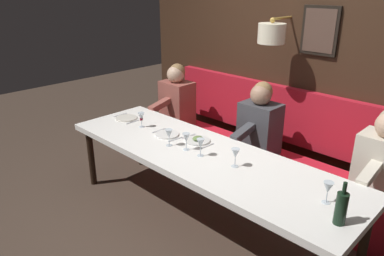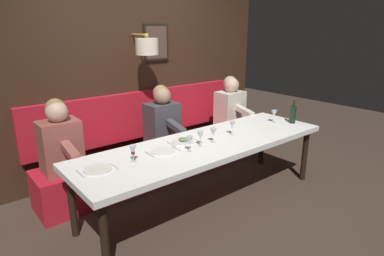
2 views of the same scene
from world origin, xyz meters
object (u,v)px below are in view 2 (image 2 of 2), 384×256
(diner_near, at_px, (162,118))
(wine_glass_4, at_px, (189,141))
(dining_table, at_px, (207,147))
(wine_glass_0, at_px, (213,132))
(diner_nearest, at_px, (230,104))
(wine_glass_2, at_px, (274,114))
(wine_glass_1, at_px, (133,150))
(wine_glass_5, at_px, (232,125))
(diner_middle, at_px, (60,139))
(wine_glass_3, at_px, (200,136))
(wine_bottle, at_px, (293,114))

(diner_near, distance_m, wine_glass_4, 1.04)
(dining_table, height_order, wine_glass_0, wine_glass_0)
(diner_nearest, relative_size, wine_glass_2, 4.82)
(dining_table, relative_size, wine_glass_1, 18.11)
(wine_glass_5, bearing_deg, diner_nearest, -44.92)
(dining_table, distance_m, diner_nearest, 1.54)
(diner_middle, relative_size, wine_glass_3, 4.82)
(wine_glass_4, height_order, wine_bottle, wine_bottle)
(dining_table, height_order, wine_glass_4, wine_glass_4)
(wine_bottle, bearing_deg, wine_glass_4, 88.29)
(dining_table, xyz_separation_m, wine_glass_2, (0.02, -1.18, 0.18))
(diner_middle, xyz_separation_m, wine_glass_5, (-0.88, -1.65, 0.04))
(wine_bottle, bearing_deg, diner_middle, 68.43)
(wine_glass_0, xyz_separation_m, wine_glass_5, (0.06, -0.35, 0.00))
(wine_glass_0, xyz_separation_m, wine_glass_3, (0.00, 0.18, 0.00))
(diner_near, bearing_deg, wine_glass_3, 170.11)
(wine_glass_5, relative_size, wine_bottle, 0.55)
(wine_glass_5, bearing_deg, diner_near, 22.56)
(wine_glass_0, xyz_separation_m, wine_glass_1, (0.07, 0.93, -0.00))
(wine_glass_1, xyz_separation_m, wine_glass_4, (-0.12, -0.57, 0.00))
(wine_bottle, bearing_deg, wine_glass_0, 85.77)
(wine_glass_0, xyz_separation_m, wine_bottle, (-0.10, -1.31, -0.00))
(wine_glass_2, xyz_separation_m, wine_glass_5, (-0.01, 0.80, 0.00))
(dining_table, relative_size, diner_middle, 3.76)
(diner_nearest, height_order, wine_glass_2, diner_nearest)
(diner_near, height_order, wine_glass_5, diner_near)
(diner_nearest, relative_size, wine_glass_5, 4.82)
(diner_nearest, distance_m, wine_bottle, 1.04)
(wine_glass_1, relative_size, wine_glass_4, 1.00)
(diner_nearest, relative_size, wine_glass_1, 4.82)
(diner_near, relative_size, wine_glass_2, 4.82)
(diner_middle, xyz_separation_m, wine_glass_4, (-0.98, -0.94, 0.04))
(wine_glass_1, bearing_deg, diner_near, -46.52)
(dining_table, xyz_separation_m, wine_glass_0, (-0.05, -0.03, 0.18))
(wine_glass_4, bearing_deg, wine_glass_3, -75.32)
(wine_glass_3, bearing_deg, wine_glass_0, -90.39)
(dining_table, height_order, wine_glass_1, wine_glass_1)
(wine_glass_1, bearing_deg, wine_bottle, -94.26)
(diner_nearest, height_order, wine_glass_3, diner_nearest)
(diner_near, relative_size, wine_glass_5, 4.82)
(wine_glass_0, relative_size, wine_glass_5, 1.00)
(dining_table, distance_m, diner_near, 0.89)
(wine_glass_2, distance_m, wine_glass_3, 1.32)
(diner_middle, relative_size, wine_glass_5, 4.82)
(wine_glass_0, relative_size, wine_bottle, 0.55)
(diner_near, bearing_deg, wine_glass_2, -126.65)
(wine_glass_1, relative_size, wine_glass_5, 1.00)
(wine_glass_4, bearing_deg, wine_glass_2, -85.47)
(wine_glass_1, relative_size, wine_bottle, 0.55)
(wine_glass_1, height_order, wine_glass_2, same)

